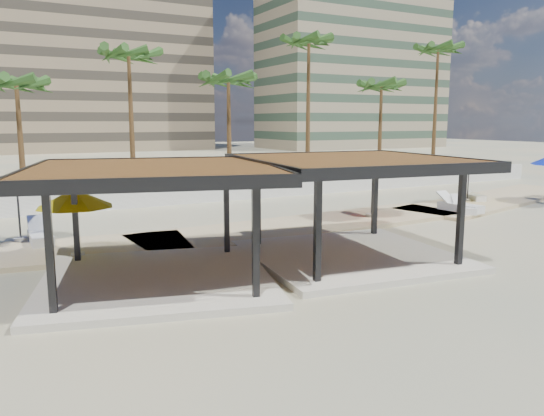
{
  "coord_description": "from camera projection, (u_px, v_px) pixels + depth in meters",
  "views": [
    {
      "loc": [
        -10.58,
        -12.67,
        4.67
      ],
      "look_at": [
        -1.16,
        4.9,
        1.4
      ],
      "focal_mm": 35.0,
      "sensor_mm": 36.0,
      "label": 1
    }
  ],
  "objects": [
    {
      "name": "lounger_d",
      "position": [
        471.0,
        196.0,
        30.81
      ],
      "size": [
        1.18,
        2.13,
        0.77
      ],
      "rotation": [
        0.0,
        0.0,
        1.3
      ],
      "color": "silver",
      "rests_on": "promenade"
    },
    {
      "name": "building_mid",
      "position": [
        83.0,
        60.0,
        84.1
      ],
      "size": [
        38.0,
        16.0,
        30.4
      ],
      "color": "#847259",
      "rests_on": "ground"
    },
    {
      "name": "lounger_a",
      "position": [
        40.0,
        236.0,
        19.92
      ],
      "size": [
        0.78,
        2.3,
        0.87
      ],
      "rotation": [
        0.0,
        0.0,
        1.58
      ],
      "color": "silver",
      "rests_on": "promenade"
    },
    {
      "name": "palm_c",
      "position": [
        17.0,
        88.0,
        27.23
      ],
      "size": [
        3.0,
        3.0,
        7.41
      ],
      "color": "brown",
      "rests_on": "ground"
    },
    {
      "name": "ground",
      "position": [
        378.0,
        271.0,
        16.72
      ],
      "size": [
        200.0,
        200.0,
        0.0
      ],
      "primitive_type": "plane",
      "color": "#C7B184",
      "rests_on": "ground"
    },
    {
      "name": "building_east",
      "position": [
        353.0,
        49.0,
        93.7
      ],
      "size": [
        32.0,
        15.0,
        36.4
      ],
      "color": "gray",
      "rests_on": "ground"
    },
    {
      "name": "pavilion_west",
      "position": [
        154.0,
        214.0,
        15.19
      ],
      "size": [
        8.28,
        8.28,
        3.44
      ],
      "rotation": [
        0.0,
        0.0,
        -0.26
      ],
      "color": "beige",
      "rests_on": "ground"
    },
    {
      "name": "palm_g",
      "position": [
        381.0,
        90.0,
        38.42
      ],
      "size": [
        3.0,
        3.0,
        8.02
      ],
      "color": "brown",
      "rests_on": "ground"
    },
    {
      "name": "pavilion_central",
      "position": [
        352.0,
        199.0,
        17.89
      ],
      "size": [
        7.66,
        7.66,
        3.49
      ],
      "rotation": [
        0.0,
        0.0,
        -0.12
      ],
      "color": "beige",
      "rests_on": "ground"
    },
    {
      "name": "lounger_c",
      "position": [
        460.0,
        207.0,
        26.78
      ],
      "size": [
        1.03,
        2.49,
        0.92
      ],
      "rotation": [
        0.0,
        0.0,
        1.67
      ],
      "color": "silver",
      "rests_on": "promenade"
    },
    {
      "name": "palm_f",
      "position": [
        309.0,
        48.0,
        35.55
      ],
      "size": [
        3.0,
        3.0,
        10.79
      ],
      "color": "brown",
      "rests_on": "ground"
    },
    {
      "name": "umbrella_c",
      "position": [
        373.0,
        164.0,
        24.87
      ],
      "size": [
        4.19,
        4.19,
        2.91
      ],
      "rotation": [
        0.0,
        0.0,
        0.35
      ],
      "color": "beige",
      "rests_on": "promenade"
    },
    {
      "name": "lounger_b",
      "position": [
        463.0,
        208.0,
        26.49
      ],
      "size": [
        1.6,
        2.15,
        0.79
      ],
      "rotation": [
        0.0,
        0.0,
        1.06
      ],
      "color": "silver",
      "rests_on": "promenade"
    },
    {
      "name": "promenade",
      "position": [
        304.0,
        223.0,
        24.31
      ],
      "size": [
        44.45,
        7.97,
        0.24
      ],
      "color": "#C6B284",
      "rests_on": "ground"
    },
    {
      "name": "palm_h",
      "position": [
        438.0,
        55.0,
        41.28
      ],
      "size": [
        3.0,
        3.0,
        11.03
      ],
      "color": "brown",
      "rests_on": "ground"
    },
    {
      "name": "umbrella_e",
      "position": [
        469.0,
        164.0,
        29.91
      ],
      "size": [
        3.36,
        3.36,
        2.42
      ],
      "rotation": [
        0.0,
        0.0,
        0.28
      ],
      "color": "beige",
      "rests_on": "promenade"
    },
    {
      "name": "boundary_wall",
      "position": [
        199.0,
        193.0,
        30.53
      ],
      "size": [
        56.0,
        0.3,
        1.2
      ],
      "primitive_type": "cube",
      "color": "silver",
      "rests_on": "ground"
    },
    {
      "name": "palm_d",
      "position": [
        129.0,
        60.0,
        30.44
      ],
      "size": [
        3.0,
        3.0,
        9.29
      ],
      "color": "brown",
      "rests_on": "ground"
    },
    {
      "name": "palm_e",
      "position": [
        228.0,
        84.0,
        32.99
      ],
      "size": [
        3.0,
        3.0,
        8.04
      ],
      "color": "brown",
      "rests_on": "ground"
    },
    {
      "name": "umbrella_f",
      "position": [
        16.0,
        182.0,
        19.79
      ],
      "size": [
        3.41,
        3.41,
        2.63
      ],
      "rotation": [
        0.0,
        0.0,
        0.17
      ],
      "color": "beige",
      "rests_on": "promenade"
    },
    {
      "name": "umbrella_b",
      "position": [
        75.0,
        198.0,
        17.62
      ],
      "size": [
        3.05,
        3.05,
        2.28
      ],
      "rotation": [
        0.0,
        0.0,
        0.22
      ],
      "color": "beige",
      "rests_on": "promenade"
    }
  ]
}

